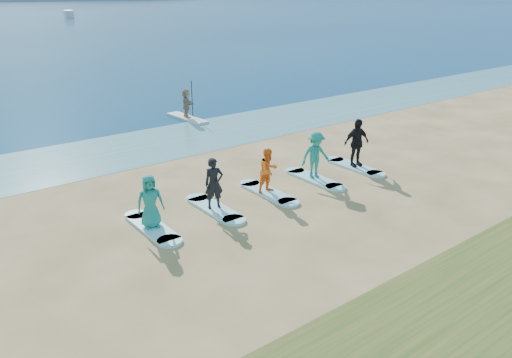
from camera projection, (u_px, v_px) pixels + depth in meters
ground at (299, 236)px, 13.97m from camera, size 600.00×600.00×0.00m
shallow_water at (137, 147)px, 21.74m from camera, size 600.00×600.00×0.00m
island_ridge at (73, 0)px, 290.03m from camera, size 220.00×56.00×18.00m
paddleboard at (187, 118)px, 26.43m from camera, size 0.87×3.04×0.12m
paddleboarder at (186, 103)px, 26.14m from camera, size 0.75×1.45×1.49m
boat_offshore_b at (69, 18)px, 117.81m from camera, size 2.81×5.44×1.73m
surfboard_0 at (152, 228)px, 14.36m from camera, size 0.70×2.20×0.09m
student_0 at (150, 201)px, 14.06m from camera, size 0.85×0.65×1.56m
surfboard_1 at (215, 209)px, 15.58m from camera, size 0.70×2.20×0.09m
student_1 at (214, 183)px, 15.28m from camera, size 0.68×0.55×1.61m
surfboard_2 at (268, 193)px, 16.81m from camera, size 0.70×2.20×0.09m
student_2 at (268, 170)px, 16.52m from camera, size 0.76×0.60×1.52m
surfboard_3 at (314, 179)px, 18.04m from camera, size 0.70×2.20×0.09m
student_3 at (315, 155)px, 17.71m from camera, size 1.22×0.87×1.71m
surfboard_4 at (355, 167)px, 19.26m from camera, size 0.70×2.20×0.09m
student_4 at (356, 143)px, 18.92m from camera, size 1.15×0.67×1.84m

